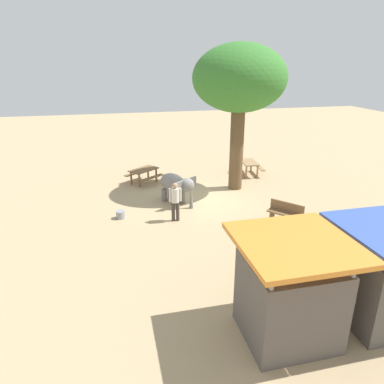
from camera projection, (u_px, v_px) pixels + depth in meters
ground_plane at (201, 200)px, 16.54m from camera, size 60.00×60.00×0.00m
elephant at (176, 185)px, 15.90m from camera, size 1.73×1.86×1.35m
person_handler at (175, 199)px, 14.08m from camera, size 0.51×0.32×1.62m
shade_tree_main at (240, 80)px, 16.22m from camera, size 4.41×4.04×6.94m
wooden_bench at (286, 213)px, 13.99m from camera, size 1.20×1.34×0.88m
picnic_table_near at (144, 173)px, 18.58m from camera, size 2.08×2.08×0.78m
picnic_table_far at (249, 165)px, 19.92m from camera, size 1.62×1.63×0.78m
market_stall_orange at (289, 295)px, 8.04m from camera, size 2.50×2.50×2.52m
feed_bucket at (121, 215)px, 14.57m from camera, size 0.36×0.36×0.32m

